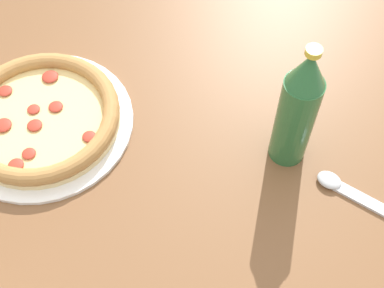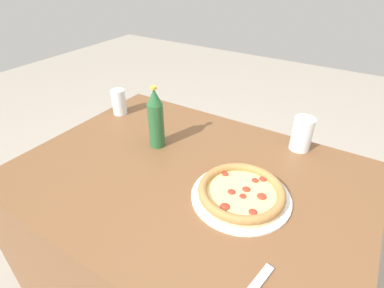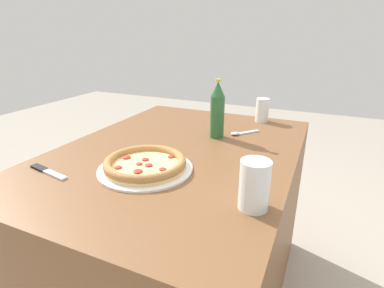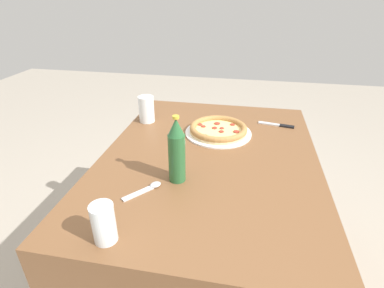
% 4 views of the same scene
% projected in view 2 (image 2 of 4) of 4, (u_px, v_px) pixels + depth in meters
% --- Properties ---
extents(table, '(1.24, 0.91, 0.77)m').
position_uv_depth(table, '(188.00, 244.00, 1.29)').
color(table, brown).
rests_on(table, ground_plane).
extents(pizza_pepperoni, '(0.32, 0.32, 0.04)m').
position_uv_depth(pizza_pepperoni, '(241.00, 193.00, 0.96)').
color(pizza_pepperoni, white).
rests_on(pizza_pepperoni, table).
extents(glass_iced_tea, '(0.07, 0.07, 0.12)m').
position_uv_depth(glass_iced_tea, '(119.00, 103.00, 1.45)').
color(glass_iced_tea, white).
rests_on(glass_iced_tea, table).
extents(glass_cola, '(0.08, 0.08, 0.14)m').
position_uv_depth(glass_cola, '(302.00, 135.00, 1.18)').
color(glass_cola, white).
rests_on(glass_cola, table).
extents(beer_bottle, '(0.06, 0.06, 0.26)m').
position_uv_depth(beer_bottle, '(156.00, 119.00, 1.17)').
color(beer_bottle, '#286033').
rests_on(beer_bottle, table).
extents(spoon, '(0.13, 0.12, 0.01)m').
position_uv_depth(spoon, '(155.00, 129.00, 1.33)').
color(spoon, silver).
rests_on(spoon, table).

